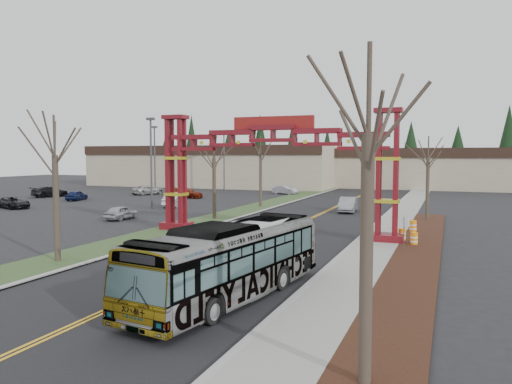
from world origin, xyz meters
The scene contains 35 objects.
ground centered at (0.00, 0.00, 0.00)m, with size 200.00×200.00×0.00m, color black.
road centered at (0.00, 25.00, 0.01)m, with size 12.00×110.00×0.02m, color black.
lane_line_left centered at (-0.12, 25.00, 0.03)m, with size 0.12×100.00×0.01m, color gold.
lane_line_right centered at (0.12, 25.00, 0.03)m, with size 0.12×100.00×0.01m, color gold.
curb_right centered at (6.15, 25.00, 0.07)m, with size 0.30×110.00×0.15m, color #A6A6A1.
sidewalk_right centered at (7.60, 25.00, 0.08)m, with size 2.60×110.00×0.14m, color gray.
landscape_strip centered at (10.20, 10.00, 0.06)m, with size 2.60×50.00×0.12m, color black.
grass_median centered at (-8.00, 25.00, 0.04)m, with size 4.00×110.00×0.08m, color #2A4020.
curb_left centered at (-6.15, 25.00, 0.07)m, with size 0.30×110.00×0.15m, color #A6A6A1.
gateway_arch centered at (0.00, 18.00, 5.98)m, with size 18.20×1.60×8.90m.
retail_building_west centered at (-30.00, 71.96, 3.76)m, with size 46.00×22.30×7.50m.
retail_building_east centered at (10.00, 79.95, 3.51)m, with size 38.00×20.30×7.00m.
conifer_treeline centered at (0.25, 92.00, 6.49)m, with size 116.10×5.60×13.00m.
transit_bus centered at (3.69, 2.40, 1.56)m, with size 2.62×11.18×3.12m, color #929399.
silver_sedan centered at (2.16, 34.89, 0.76)m, with size 1.61×4.61×1.52m, color #A5A8AD.
parked_car_near_a centered at (-15.88, 21.59, 0.63)m, with size 1.50×3.72×1.27m, color #B4B5BC.
parked_car_near_b centered at (-17.05, 32.82, 0.72)m, with size 1.53×4.38×1.44m, color white.
parked_car_near_c centered at (-32.70, 25.13, 0.64)m, with size 2.13×4.62×1.28m, color black.
parked_car_mid_a centered at (-21.54, 43.74, 0.68)m, with size 1.91×4.69×1.36m, color maroon.
parked_car_mid_b centered at (-32.93, 35.35, 0.65)m, with size 1.53×3.81×1.30m, color navy.
parked_car_far_a centered at (-11.00, 54.66, 0.66)m, with size 1.40×4.01×1.32m, color silver.
parked_car_far_b centered at (-29.70, 46.78, 0.67)m, with size 2.21×4.80×1.33m, color silver.
parked_car_far_c centered at (-40.08, 38.22, 0.73)m, with size 2.04×5.03×1.46m, color black.
bare_tree_median_near centered at (-8.00, 5.32, 5.79)m, with size 3.28×3.28×7.99m.
bare_tree_median_mid centered at (-8.00, 24.69, 5.57)m, with size 3.26×3.26×7.76m.
bare_tree_median_far centered at (-8.00, 36.50, 5.79)m, with size 3.27×3.27×7.98m.
bare_tree_right_near centered at (10.00, -3.38, 6.32)m, with size 3.35×3.35×8.58m.
bare_tree_right_far centered at (10.00, 31.06, 5.47)m, with size 3.07×3.07×7.53m.
light_pole_near centered at (-18.46, 30.54, 5.70)m, with size 0.86×0.43×9.86m.
light_pole_mid centered at (-29.44, 48.27, 5.86)m, with size 0.88×0.44×10.12m.
light_pole_far centered at (-21.86, 56.51, 5.45)m, with size 0.82×0.41×9.42m.
street_sign centered at (9.38, 14.94, 1.56)m, with size 0.47×0.21×2.17m.
barrel_south centered at (9.81, 17.42, 0.44)m, with size 0.48×0.48×0.89m.
barrel_mid centered at (8.96, 18.75, 0.45)m, with size 0.49×0.49×0.90m.
barrel_north centered at (9.38, 22.93, 0.48)m, with size 0.52×0.52×0.96m.
Camera 1 is at (11.90, -15.78, 5.85)m, focal length 35.00 mm.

